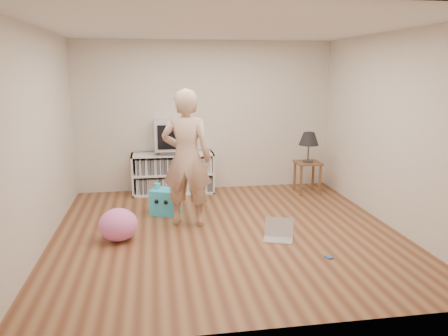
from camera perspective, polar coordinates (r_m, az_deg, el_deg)
name	(u,v)px	position (r m, az deg, el deg)	size (l,w,h in m)	color
ground	(226,232)	(5.85, 0.32, -8.34)	(4.50, 4.50, 0.00)	brown
walls	(227,135)	(5.52, 0.34, 4.37)	(4.52, 4.52, 2.60)	silver
ceiling	(227,27)	(5.48, 0.36, 17.94)	(4.50, 4.50, 0.01)	white
media_unit	(173,173)	(7.63, -6.67, -0.65)	(1.40, 0.45, 0.70)	white
dvd_deck	(173,151)	(7.53, -6.74, 2.17)	(0.45, 0.35, 0.07)	gray
crt_tv	(172,135)	(7.49, -6.80, 4.31)	(0.60, 0.53, 0.50)	#B5B5BA
side_table	(307,169)	(7.69, 10.85, -0.19)	(0.42, 0.42, 0.55)	brown
table_lamp	(309,139)	(7.59, 11.02, 3.68)	(0.34, 0.34, 0.52)	#333333
person	(187,158)	(5.90, -4.91, 1.26)	(0.68, 0.45, 1.87)	#CDA88C
laptop	(279,233)	(5.65, 7.14, -8.47)	(0.44, 0.40, 0.25)	silver
playing_cards	(329,257)	(5.22, 13.53, -11.25)	(0.07, 0.09, 0.02)	#3E5FA6
plush_blue	(165,201)	(6.55, -7.65, -4.31)	(0.49, 0.45, 0.46)	#33CAF6
plush_pink	(118,225)	(5.66, -13.65, -7.21)	(0.48, 0.48, 0.41)	#FB78C9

